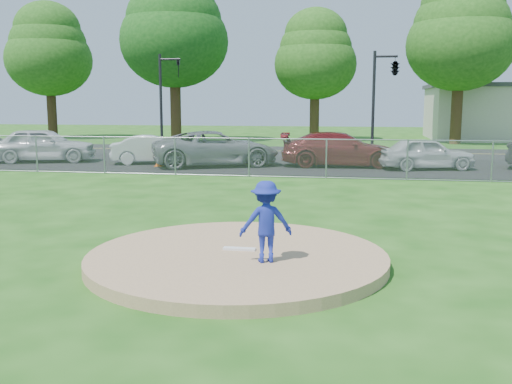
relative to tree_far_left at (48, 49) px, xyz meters
The scene contains 19 objects.
ground 32.60m from the tree_far_left, 46.27° to the right, with size 120.00×120.00×0.00m, color #184A10.
pitchers_mound 40.27m from the tree_far_left, 56.31° to the right, with size 5.40×5.40×0.20m, color #9F7C57.
pitching_rubber 40.08m from the tree_far_left, 56.15° to the right, with size 0.60×0.15×0.04m, color white.
chain_link_fence 31.06m from the tree_far_left, 43.67° to the right, with size 40.00×0.06×1.50m, color gray.
parking_lot 28.39m from the tree_far_left, 36.87° to the right, with size 50.00×8.00×0.01m, color black.
street 24.79m from the tree_far_left, 22.25° to the right, with size 60.00×7.00×0.01m, color black.
tree_far_left is the anchor object (origin of this frame).
tree_left 11.24m from the tree_far_left, 10.30° to the right, with size 7.84×7.84×12.53m.
tree_center 21.03m from the tree_far_left, ahead, with size 6.16×6.16×9.84m.
tree_right 31.02m from the tree_far_left, ahead, with size 7.28×7.28×11.63m.
traffic_signal_left 17.60m from the tree_far_left, 39.73° to the right, with size 1.28×0.20×5.60m.
traffic_signal_center 28.31m from the tree_far_left, 22.96° to the right, with size 1.42×2.48×5.60m.
pitcher 40.85m from the tree_far_left, 55.98° to the right, with size 0.90×0.52×1.39m, color navy.
traffic_cone 24.70m from the tree_far_left, 49.88° to the right, with size 0.32×0.32×0.62m, color #FF650D.
parked_car_silver 20.46m from the tree_far_left, 62.08° to the right, with size 1.97×4.89×1.67m, color silver.
parked_car_white 23.36m from the tree_far_left, 49.21° to the right, with size 1.40×4.02×1.33m, color silver.
parked_car_gray 25.77m from the tree_far_left, 44.55° to the right, with size 2.65×5.74×1.59m, color slate.
parked_car_darkred 29.48m from the tree_far_left, 35.64° to the right, with size 2.17×5.34×1.55m, color maroon.
parked_car_pearl 32.78m from the tree_far_left, 32.54° to the right, with size 1.64×4.08×1.39m, color silver.
Camera 1 is at (2.03, -9.78, 2.89)m, focal length 40.00 mm.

